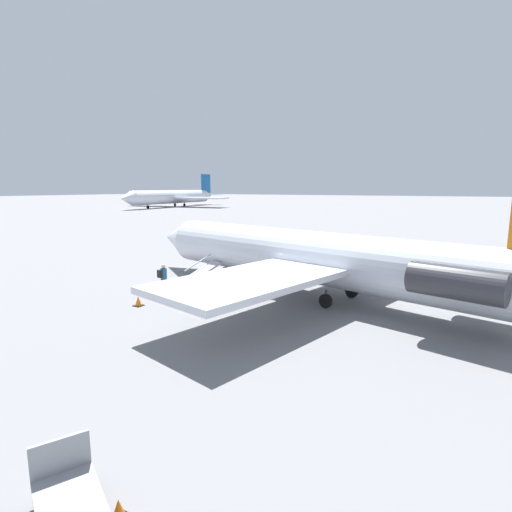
% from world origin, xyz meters
% --- Properties ---
extents(ground_plane, '(600.00, 600.00, 0.00)m').
position_xyz_m(ground_plane, '(0.00, 0.00, 0.00)').
color(ground_plane, slate).
extents(airplane_main, '(27.74, 20.96, 7.61)m').
position_xyz_m(airplane_main, '(-0.94, 0.23, 2.29)').
color(airplane_main, silver).
rests_on(airplane_main, ground).
extents(airplane_far_left, '(35.71, 47.19, 10.86)m').
position_xyz_m(airplane_far_left, '(77.90, -79.09, 3.24)').
color(airplane_far_left, silver).
rests_on(airplane_far_left, ground).
extents(boarding_stairs, '(1.91, 4.14, 1.83)m').
position_xyz_m(boarding_stairs, '(7.03, 2.40, 0.39)').
color(boarding_stairs, '#B2B2B7').
rests_on(boarding_stairs, ground).
extents(passenger, '(0.40, 0.56, 1.74)m').
position_xyz_m(passenger, '(7.37, 3.71, 1.00)').
color(passenger, '#23232D').
rests_on(passenger, ground).
extents(luggage_cart, '(2.46, 1.98, 1.22)m').
position_xyz_m(luggage_cart, '(-2.27, 16.77, 0.46)').
color(luggage_cart, gray).
rests_on(luggage_cart, ground).
extents(traffic_cone_near_stairs, '(0.46, 0.46, 0.51)m').
position_xyz_m(traffic_cone_near_stairs, '(6.85, 6.21, 0.23)').
color(traffic_cone_near_stairs, black).
rests_on(traffic_cone_near_stairs, ground).
extents(traffic_cone_near_cart, '(0.41, 0.41, 0.45)m').
position_xyz_m(traffic_cone_near_cart, '(-2.93, 16.27, 0.20)').
color(traffic_cone_near_cart, black).
rests_on(traffic_cone_near_cart, ground).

